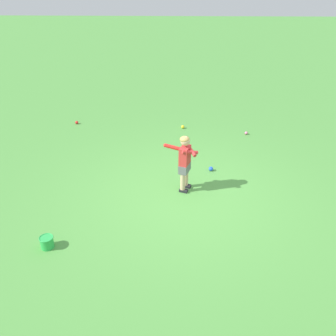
{
  "coord_description": "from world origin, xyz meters",
  "views": [
    {
      "loc": [
        -6.01,
        0.21,
        4.03
      ],
      "look_at": [
        0.27,
        0.35,
        0.45
      ],
      "focal_mm": 42.79,
      "sensor_mm": 36.0,
      "label": 1
    }
  ],
  "objects_px": {
    "play_ball_center_lawn": "(77,122)",
    "play_ball_far_left": "(246,133)",
    "child_batter": "(185,158)",
    "play_ball_far_right": "(211,169)",
    "toy_bucket": "(47,242)",
    "play_ball_near_batter": "(183,127)"
  },
  "relations": [
    {
      "from": "play_ball_center_lawn",
      "to": "play_ball_far_left",
      "type": "bearing_deg",
      "value": -97.31
    },
    {
      "from": "child_batter",
      "to": "play_ball_far_right",
      "type": "bearing_deg",
      "value": -38.19
    },
    {
      "from": "play_ball_center_lawn",
      "to": "toy_bucket",
      "type": "relative_size",
      "value": 0.37
    },
    {
      "from": "child_batter",
      "to": "play_ball_center_lawn",
      "type": "height_order",
      "value": "child_batter"
    },
    {
      "from": "play_ball_far_left",
      "to": "play_ball_near_batter",
      "type": "bearing_deg",
      "value": 78.14
    },
    {
      "from": "play_ball_near_batter",
      "to": "toy_bucket",
      "type": "xyz_separation_m",
      "value": [
        -4.44,
        2.08,
        0.06
      ]
    },
    {
      "from": "play_ball_near_batter",
      "to": "play_ball_far_left",
      "type": "bearing_deg",
      "value": -101.86
    },
    {
      "from": "play_ball_far_left",
      "to": "play_ball_near_batter",
      "type": "distance_m",
      "value": 1.54
    },
    {
      "from": "child_batter",
      "to": "play_ball_center_lawn",
      "type": "distance_m",
      "value": 4.06
    },
    {
      "from": "toy_bucket",
      "to": "play_ball_center_lawn",
      "type": "bearing_deg",
      "value": 7.2
    },
    {
      "from": "child_batter",
      "to": "toy_bucket",
      "type": "xyz_separation_m",
      "value": [
        -1.67,
        2.08,
        -0.55
      ]
    },
    {
      "from": "play_ball_near_batter",
      "to": "child_batter",
      "type": "bearing_deg",
      "value": 179.86
    },
    {
      "from": "child_batter",
      "to": "play_ball_far_right",
      "type": "distance_m",
      "value": 1.08
    },
    {
      "from": "play_ball_center_lawn",
      "to": "play_ball_near_batter",
      "type": "xyz_separation_m",
      "value": [
        -0.22,
        -2.67,
        0.0
      ]
    },
    {
      "from": "play_ball_center_lawn",
      "to": "toy_bucket",
      "type": "xyz_separation_m",
      "value": [
        -4.66,
        -0.59,
        0.06
      ]
    },
    {
      "from": "toy_bucket",
      "to": "play_ball_far_left",
      "type": "bearing_deg",
      "value": -41.07
    },
    {
      "from": "child_batter",
      "to": "toy_bucket",
      "type": "bearing_deg",
      "value": 128.74
    },
    {
      "from": "child_batter",
      "to": "toy_bucket",
      "type": "distance_m",
      "value": 2.72
    },
    {
      "from": "play_ball_near_batter",
      "to": "toy_bucket",
      "type": "bearing_deg",
      "value": 154.87
    },
    {
      "from": "child_batter",
      "to": "play_ball_far_left",
      "type": "height_order",
      "value": "child_batter"
    },
    {
      "from": "child_batter",
      "to": "play_ball_center_lawn",
      "type": "bearing_deg",
      "value": 41.67
    },
    {
      "from": "play_ball_far_right",
      "to": "play_ball_near_batter",
      "type": "bearing_deg",
      "value": 14.69
    }
  ]
}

